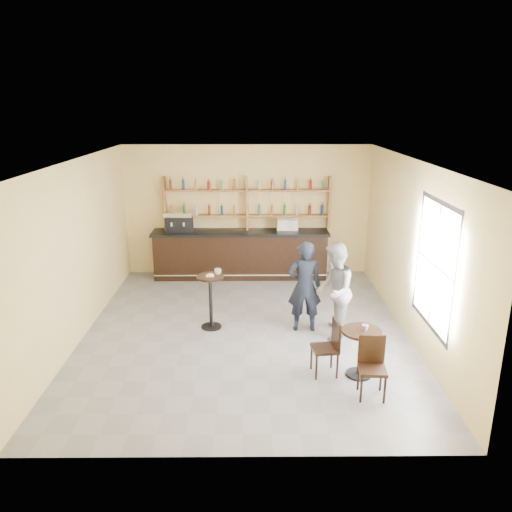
{
  "coord_description": "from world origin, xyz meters",
  "views": [
    {
      "loc": [
        0.13,
        -8.6,
        4.13
      ],
      "look_at": [
        0.2,
        0.8,
        1.25
      ],
      "focal_mm": 35.0,
      "sensor_mm": 36.0,
      "label": 1
    }
  ],
  "objects_px": {
    "pastry_case": "(287,225)",
    "pedestal_table": "(211,302)",
    "man_main": "(304,286)",
    "bar_counter": "(241,254)",
    "chair_west": "(325,348)",
    "espresso_machine": "(179,222)",
    "cafe_table": "(360,353)",
    "patron_second": "(334,291)",
    "chair_south": "(372,369)"
  },
  "relations": [
    {
      "from": "pastry_case",
      "to": "pedestal_table",
      "type": "bearing_deg",
      "value": -124.2
    },
    {
      "from": "pastry_case",
      "to": "pedestal_table",
      "type": "distance_m",
      "value": 3.47
    },
    {
      "from": "espresso_machine",
      "to": "pedestal_table",
      "type": "relative_size",
      "value": 0.64
    },
    {
      "from": "chair_west",
      "to": "chair_south",
      "type": "relative_size",
      "value": 1.0
    },
    {
      "from": "bar_counter",
      "to": "man_main",
      "type": "bearing_deg",
      "value": -67.6
    },
    {
      "from": "espresso_machine",
      "to": "chair_south",
      "type": "bearing_deg",
      "value": -66.34
    },
    {
      "from": "bar_counter",
      "to": "cafe_table",
      "type": "relative_size",
      "value": 5.51
    },
    {
      "from": "patron_second",
      "to": "chair_south",
      "type": "bearing_deg",
      "value": 19.91
    },
    {
      "from": "espresso_machine",
      "to": "patron_second",
      "type": "bearing_deg",
      "value": -55.31
    },
    {
      "from": "pastry_case",
      "to": "pedestal_table",
      "type": "xyz_separation_m",
      "value": [
        -1.64,
        -2.96,
        -0.79
      ]
    },
    {
      "from": "man_main",
      "to": "bar_counter",
      "type": "bearing_deg",
      "value": -68.0
    },
    {
      "from": "pastry_case",
      "to": "man_main",
      "type": "height_order",
      "value": "man_main"
    },
    {
      "from": "pedestal_table",
      "to": "chair_west",
      "type": "xyz_separation_m",
      "value": [
        1.93,
        -1.74,
        -0.07
      ]
    },
    {
      "from": "cafe_table",
      "to": "patron_second",
      "type": "bearing_deg",
      "value": 98.48
    },
    {
      "from": "man_main",
      "to": "cafe_table",
      "type": "bearing_deg",
      "value": 112.59
    },
    {
      "from": "bar_counter",
      "to": "chair_west",
      "type": "distance_m",
      "value": 4.91
    },
    {
      "from": "chair_south",
      "to": "chair_west",
      "type": "bearing_deg",
      "value": 137.31
    },
    {
      "from": "espresso_machine",
      "to": "cafe_table",
      "type": "bearing_deg",
      "value": -63.53
    },
    {
      "from": "man_main",
      "to": "patron_second",
      "type": "distance_m",
      "value": 0.57
    },
    {
      "from": "man_main",
      "to": "chair_west",
      "type": "distance_m",
      "value": 1.7
    },
    {
      "from": "pedestal_table",
      "to": "man_main",
      "type": "relative_size",
      "value": 0.6
    },
    {
      "from": "bar_counter",
      "to": "chair_south",
      "type": "bearing_deg",
      "value": -69.24
    },
    {
      "from": "cafe_table",
      "to": "patron_second",
      "type": "distance_m",
      "value": 1.52
    },
    {
      "from": "espresso_machine",
      "to": "chair_south",
      "type": "distance_m",
      "value": 6.46
    },
    {
      "from": "espresso_machine",
      "to": "pastry_case",
      "type": "relative_size",
      "value": 1.31
    },
    {
      "from": "pastry_case",
      "to": "chair_south",
      "type": "distance_m",
      "value": 5.49
    },
    {
      "from": "espresso_machine",
      "to": "man_main",
      "type": "relative_size",
      "value": 0.39
    },
    {
      "from": "cafe_table",
      "to": "chair_west",
      "type": "height_order",
      "value": "chair_west"
    },
    {
      "from": "espresso_machine",
      "to": "man_main",
      "type": "bearing_deg",
      "value": -57.73
    },
    {
      "from": "chair_west",
      "to": "man_main",
      "type": "bearing_deg",
      "value": 178.88
    },
    {
      "from": "bar_counter",
      "to": "pedestal_table",
      "type": "height_order",
      "value": "bar_counter"
    },
    {
      "from": "pedestal_table",
      "to": "chair_west",
      "type": "bearing_deg",
      "value": -42.0
    },
    {
      "from": "espresso_machine",
      "to": "pastry_case",
      "type": "distance_m",
      "value": 2.62
    },
    {
      "from": "pedestal_table",
      "to": "chair_west",
      "type": "height_order",
      "value": "pedestal_table"
    },
    {
      "from": "espresso_machine",
      "to": "patron_second",
      "type": "distance_m",
      "value": 4.68
    },
    {
      "from": "cafe_table",
      "to": "patron_second",
      "type": "height_order",
      "value": "patron_second"
    },
    {
      "from": "pedestal_table",
      "to": "chair_south",
      "type": "bearing_deg",
      "value": -43.35
    },
    {
      "from": "espresso_machine",
      "to": "patron_second",
      "type": "relative_size",
      "value": 0.38
    },
    {
      "from": "pastry_case",
      "to": "man_main",
      "type": "distance_m",
      "value": 3.09
    },
    {
      "from": "espresso_machine",
      "to": "cafe_table",
      "type": "height_order",
      "value": "espresso_machine"
    },
    {
      "from": "pedestal_table",
      "to": "cafe_table",
      "type": "height_order",
      "value": "pedestal_table"
    },
    {
      "from": "man_main",
      "to": "cafe_table",
      "type": "xyz_separation_m",
      "value": [
        0.72,
        -1.69,
        -0.48
      ]
    },
    {
      "from": "pastry_case",
      "to": "pedestal_table",
      "type": "relative_size",
      "value": 0.49
    },
    {
      "from": "man_main",
      "to": "chair_south",
      "type": "bearing_deg",
      "value": 108.12
    },
    {
      "from": "man_main",
      "to": "patron_second",
      "type": "height_order",
      "value": "patron_second"
    },
    {
      "from": "pedestal_table",
      "to": "bar_counter",
      "type": "bearing_deg",
      "value": 80.38
    },
    {
      "from": "pedestal_table",
      "to": "patron_second",
      "type": "bearing_deg",
      "value": -9.2
    },
    {
      "from": "pastry_case",
      "to": "chair_west",
      "type": "xyz_separation_m",
      "value": [
        0.29,
        -4.7,
        -0.86
      ]
    },
    {
      "from": "pastry_case",
      "to": "cafe_table",
      "type": "height_order",
      "value": "pastry_case"
    },
    {
      "from": "pedestal_table",
      "to": "patron_second",
      "type": "xyz_separation_m",
      "value": [
        2.27,
        -0.37,
        0.36
      ]
    }
  ]
}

